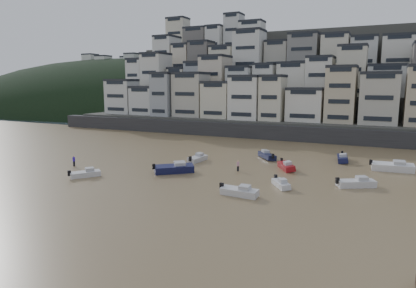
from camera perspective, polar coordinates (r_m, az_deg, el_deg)
The scene contains 17 objects.
ground at distance 39.07m, azimuth -26.31°, elevation -11.88°, with size 400.00×400.00×0.00m, color olive.
sea_strip at distance 217.94m, azimuth -14.49°, elevation 5.51°, with size 340.00×340.00×0.00m, color #424F5F.
harbor_wall at distance 90.00m, azimuth 12.79°, elevation 1.62°, with size 140.00×3.00×3.50m, color #38383A.
hillside at distance 127.79m, azimuth 19.06°, elevation 8.63°, with size 141.04×66.00×50.00m.
headland at distance 200.76m, azimuth -13.01°, elevation 5.27°, with size 216.00×135.00×53.33m.
boat_a at distance 45.26m, azimuth 4.85°, elevation -7.12°, with size 5.09×1.66×1.39m, color silver, non-canonical shape.
boat_b at distance 49.78m, azimuth 11.16°, elevation -5.86°, with size 4.34×1.42×1.18m, color silver, non-canonical shape.
boat_c at distance 56.56m, azimuth -5.24°, elevation -3.58°, with size 6.49×2.12×1.77m, color #161945, non-canonical shape.
boat_d at distance 52.57m, azimuth 21.85°, elevation -5.38°, with size 5.41×1.77×1.48m, color silver, non-canonical shape.
boat_e at distance 59.80m, azimuth 11.93°, elevation -3.21°, with size 5.17×1.69×1.41m, color maroon, non-canonical shape.
boat_f at distance 64.53m, azimuth -1.61°, elevation -2.10°, with size 5.05×1.65×1.38m, color silver, non-canonical shape.
boat_g at distance 64.13m, azimuth 26.54°, elevation -2.98°, with size 6.60×2.16×1.80m, color silver, non-canonical shape.
boat_h at distance 67.79m, azimuth 9.07°, elevation -1.61°, with size 5.49×1.80×1.50m, color #12173A, non-canonical shape.
boat_i at distance 68.57m, azimuth 20.00°, elevation -1.93°, with size 5.52×1.81×1.51m, color #151843, non-canonical shape.
boat_j at distance 56.88m, azimuth -18.37°, elevation -4.21°, with size 4.66×1.53×1.27m, color silver, non-canonical shape.
person_blue at distance 64.81m, azimuth -19.93°, elevation -2.45°, with size 0.44×0.44×1.74m, color #3419BE, non-canonical shape.
person_pink at distance 57.60m, azimuth 4.63°, elevation -3.34°, with size 0.44×0.44×1.74m, color #CC90A4, non-canonical shape.
Camera 1 is at (29.23, -22.13, 13.51)m, focal length 32.00 mm.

